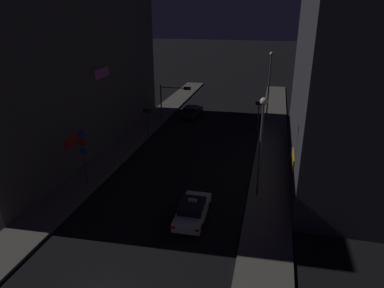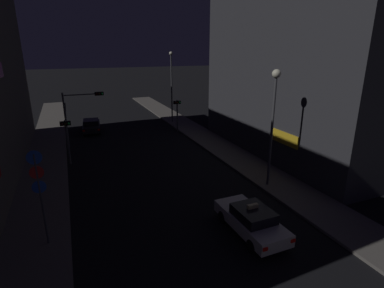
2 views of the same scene
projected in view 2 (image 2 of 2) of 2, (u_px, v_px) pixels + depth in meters
The scene contains 11 objects.
sidewalk_left at pixel (47, 153), 26.62m from camera, with size 3.13×54.83×0.16m, color #5B5651.
sidewalk_right at pixel (201, 135), 32.06m from camera, with size 3.13×54.83×0.16m, color #5B5651.
building_facade_right at pixel (299, 67), 25.02m from camera, with size 7.87×18.42×14.82m.
taxi at pixel (251, 220), 14.98m from camera, with size 1.88×4.48×1.62m.
far_car at pixel (91, 125), 33.35m from camera, with size 2.18×4.59×1.42m.
traffic_light_overhead at pixel (80, 107), 27.74m from camera, with size 3.64×0.42×5.11m.
traffic_light_left_kerb at pixel (67, 133), 23.45m from camera, with size 0.80×0.42×3.60m.
traffic_light_right_kerb at pixel (177, 109), 32.63m from camera, with size 0.80×0.42×3.58m.
sign_pole_left at pixel (39, 189), 13.31m from camera, with size 0.63×0.10×4.59m.
street_lamp_near_block at pixel (274, 106), 18.66m from camera, with size 0.54×0.54×7.54m.
street_lamp_far_block at pixel (171, 80), 35.87m from camera, with size 0.42×0.42×8.38m.
Camera 2 is at (-5.25, -2.71, 8.88)m, focal length 28.16 mm.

